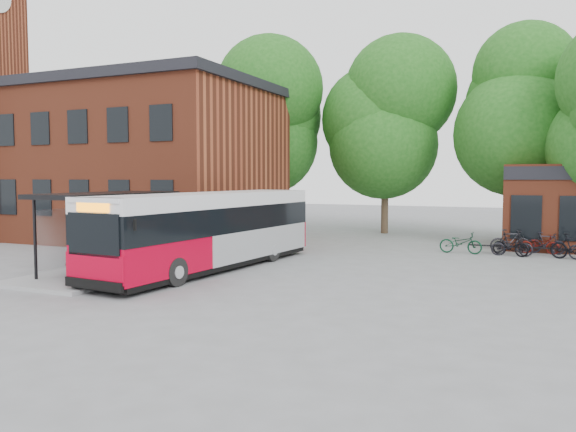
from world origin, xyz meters
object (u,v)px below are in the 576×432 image
at_px(city_bus, 210,231).
at_px(bicycle_7, 573,247).
at_px(bicycle_0, 461,243).
at_px(bus_shelter, 108,233).
at_px(bicycle_3, 510,241).
at_px(bicycle_1, 511,245).
at_px(bicycle_5, 546,243).
at_px(bicycle_2, 512,246).
at_px(bicycle_4, 539,244).

height_order(city_bus, bicycle_7, city_bus).
relative_size(city_bus, bicycle_0, 6.04).
height_order(bus_shelter, bicycle_3, bus_shelter).
bearing_deg(city_bus, bicycle_1, 44.13).
relative_size(city_bus, bicycle_1, 6.93).
xyz_separation_m(bus_shelter, bicycle_5, (14.35, 11.80, -0.96)).
xyz_separation_m(bicycle_2, bicycle_4, (1.09, 1.19, -0.01)).
bearing_deg(bicycle_0, bicycle_2, -85.44).
bearing_deg(bicycle_2, bicycle_7, -100.31).
height_order(bicycle_2, bicycle_7, bicycle_7).
bearing_deg(bicycle_7, bus_shelter, 143.91).
distance_m(city_bus, bicycle_2, 13.08).
bearing_deg(city_bus, bicycle_5, 44.76).
bearing_deg(bicycle_4, bicycle_5, -64.26).
bearing_deg(bicycle_1, bicycle_7, -71.82).
xyz_separation_m(bus_shelter, bicycle_3, (12.89, 11.44, -0.91)).
height_order(city_bus, bicycle_0, city_bus).
bearing_deg(bicycle_3, bicycle_0, 96.53).
bearing_deg(bicycle_2, city_bus, 124.54).
relative_size(city_bus, bicycle_7, 6.17).
bearing_deg(city_bus, bus_shelter, -136.85).
height_order(bus_shelter, bicycle_4, bus_shelter).
bearing_deg(bicycle_0, bicycle_7, -89.12).
xyz_separation_m(bicycle_3, bicycle_4, (1.19, 0.22, -0.10)).
bearing_deg(bicycle_1, bicycle_2, -35.13).
height_order(bicycle_0, bicycle_4, bicycle_0).
bearing_deg(bicycle_7, bicycle_1, 105.34).
height_order(city_bus, bicycle_4, city_bus).
xyz_separation_m(bus_shelter, bicycle_0, (10.85, 10.42, -0.96)).
bearing_deg(bicycle_7, bicycle_3, 84.05).
bearing_deg(bicycle_5, bicycle_2, 142.73).
relative_size(bicycle_3, bicycle_7, 0.99).
height_order(bicycle_1, bicycle_4, bicycle_1).
height_order(bicycle_3, bicycle_7, bicycle_7).
bearing_deg(bicycle_0, bicycle_4, -65.62).
xyz_separation_m(bicycle_1, bicycle_7, (2.42, -0.21, 0.06)).
bearing_deg(bicycle_2, bicycle_3, 1.15).
relative_size(bicycle_2, bicycle_7, 0.94).
distance_m(city_bus, bicycle_7, 14.85).
relative_size(bicycle_4, bicycle_5, 1.03).
relative_size(city_bus, bicycle_4, 6.72).
bearing_deg(bicycle_0, bus_shelter, 137.19).
distance_m(bicycle_2, bicycle_4, 1.62).
bearing_deg(bicycle_5, bus_shelter, 137.92).
xyz_separation_m(bicycle_1, bicycle_5, (1.42, 1.37, 0.00)).
bearing_deg(bicycle_0, bicycle_5, -65.15).
xyz_separation_m(bicycle_1, bicycle_4, (1.14, 1.23, -0.05)).
xyz_separation_m(city_bus, bicycle_1, (10.07, 8.19, -0.94)).
relative_size(bicycle_0, bicycle_1, 1.15).
distance_m(bicycle_5, bicycle_7, 1.86).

